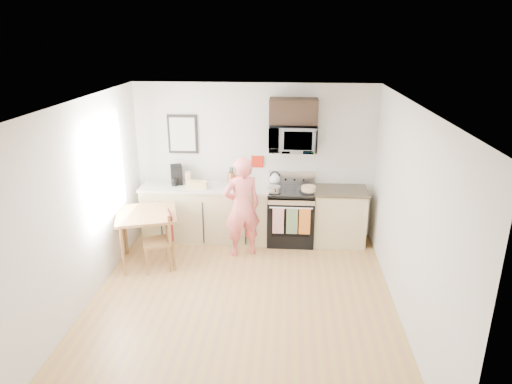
# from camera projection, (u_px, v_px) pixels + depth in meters

# --- Properties ---
(floor) EXTENTS (4.60, 4.60, 0.00)m
(floor) POSITION_uv_depth(u_px,v_px,m) (241.00, 305.00, 5.95)
(floor) COLOR #AD8543
(floor) RESTS_ON ground
(back_wall) EXTENTS (4.00, 0.04, 2.60)m
(back_wall) POSITION_uv_depth(u_px,v_px,m) (255.00, 161.00, 7.68)
(back_wall) COLOR beige
(back_wall) RESTS_ON floor
(front_wall) EXTENTS (4.00, 0.04, 2.60)m
(front_wall) POSITION_uv_depth(u_px,v_px,m) (206.00, 329.00, 3.35)
(front_wall) COLOR beige
(front_wall) RESTS_ON floor
(left_wall) EXTENTS (0.04, 4.60, 2.60)m
(left_wall) POSITION_uv_depth(u_px,v_px,m) (80.00, 208.00, 5.65)
(left_wall) COLOR beige
(left_wall) RESTS_ON floor
(right_wall) EXTENTS (0.04, 4.60, 2.60)m
(right_wall) POSITION_uv_depth(u_px,v_px,m) (408.00, 217.00, 5.37)
(right_wall) COLOR beige
(right_wall) RESTS_ON floor
(ceiling) EXTENTS (4.00, 4.60, 0.04)m
(ceiling) POSITION_uv_depth(u_px,v_px,m) (239.00, 104.00, 5.08)
(ceiling) COLOR silver
(ceiling) RESTS_ON back_wall
(window) EXTENTS (0.06, 1.40, 1.50)m
(window) POSITION_uv_depth(u_px,v_px,m) (105.00, 170.00, 6.32)
(window) COLOR silver
(window) RESTS_ON left_wall
(cabinet_left) EXTENTS (2.10, 0.60, 0.90)m
(cabinet_left) POSITION_uv_depth(u_px,v_px,m) (206.00, 213.00, 7.73)
(cabinet_left) COLOR tan
(cabinet_left) RESTS_ON floor
(countertop_left) EXTENTS (2.14, 0.64, 0.04)m
(countertop_left) POSITION_uv_depth(u_px,v_px,m) (205.00, 187.00, 7.58)
(countertop_left) COLOR beige
(countertop_left) RESTS_ON cabinet_left
(cabinet_right) EXTENTS (0.84, 0.60, 0.90)m
(cabinet_right) POSITION_uv_depth(u_px,v_px,m) (339.00, 217.00, 7.58)
(cabinet_right) COLOR tan
(cabinet_right) RESTS_ON floor
(countertop_right) EXTENTS (0.88, 0.64, 0.04)m
(countertop_right) POSITION_uv_depth(u_px,v_px,m) (341.00, 190.00, 7.42)
(countertop_right) COLOR black
(countertop_right) RESTS_ON cabinet_right
(range) EXTENTS (0.76, 0.70, 1.16)m
(range) POSITION_uv_depth(u_px,v_px,m) (291.00, 217.00, 7.62)
(range) COLOR black
(range) RESTS_ON floor
(microwave) EXTENTS (0.76, 0.51, 0.42)m
(microwave) POSITION_uv_depth(u_px,v_px,m) (293.00, 138.00, 7.27)
(microwave) COLOR silver
(microwave) RESTS_ON back_wall
(upper_cabinet) EXTENTS (0.76, 0.35, 0.40)m
(upper_cabinet) POSITION_uv_depth(u_px,v_px,m) (293.00, 111.00, 7.17)
(upper_cabinet) COLOR black
(upper_cabinet) RESTS_ON back_wall
(wall_art) EXTENTS (0.50, 0.04, 0.65)m
(wall_art) POSITION_uv_depth(u_px,v_px,m) (183.00, 134.00, 7.59)
(wall_art) COLOR black
(wall_art) RESTS_ON back_wall
(wall_trivet) EXTENTS (0.20, 0.02, 0.20)m
(wall_trivet) POSITION_uv_depth(u_px,v_px,m) (257.00, 162.00, 7.66)
(wall_trivet) COLOR #AE1F0E
(wall_trivet) RESTS_ON back_wall
(person) EXTENTS (0.69, 0.58, 1.60)m
(person) POSITION_uv_depth(u_px,v_px,m) (242.00, 207.00, 7.05)
(person) COLOR #E2423E
(person) RESTS_ON floor
(dining_table) EXTENTS (0.94, 0.94, 0.81)m
(dining_table) POSITION_uv_depth(u_px,v_px,m) (147.00, 219.00, 6.83)
(dining_table) COLOR brown
(dining_table) RESTS_ON floor
(chair) EXTENTS (0.53, 0.50, 0.91)m
(chair) POSITION_uv_depth(u_px,v_px,m) (165.00, 232.00, 6.70)
(chair) COLOR brown
(chair) RESTS_ON floor
(knife_block) EXTENTS (0.14, 0.15, 0.19)m
(knife_block) POSITION_uv_depth(u_px,v_px,m) (232.00, 178.00, 7.67)
(knife_block) COLOR brown
(knife_block) RESTS_ON countertop_left
(utensil_crock) EXTENTS (0.12, 0.12, 0.36)m
(utensil_crock) POSITION_uv_depth(u_px,v_px,m) (236.00, 177.00, 7.58)
(utensil_crock) COLOR #AE1F0E
(utensil_crock) RESTS_ON countertop_left
(fruit_bowl) EXTENTS (0.29, 0.29, 0.10)m
(fruit_bowl) POSITION_uv_depth(u_px,v_px,m) (191.00, 183.00, 7.62)
(fruit_bowl) COLOR white
(fruit_bowl) RESTS_ON countertop_left
(milk_carton) EXTENTS (0.11, 0.11, 0.23)m
(milk_carton) POSITION_uv_depth(u_px,v_px,m) (188.00, 178.00, 7.61)
(milk_carton) COLOR tan
(milk_carton) RESTS_ON countertop_left
(coffee_maker) EXTENTS (0.24, 0.29, 0.32)m
(coffee_maker) POSITION_uv_depth(u_px,v_px,m) (176.00, 175.00, 7.62)
(coffee_maker) COLOR black
(coffee_maker) RESTS_ON countertop_left
(bread_bag) EXTENTS (0.34, 0.17, 0.12)m
(bread_bag) POSITION_uv_depth(u_px,v_px,m) (197.00, 185.00, 7.45)
(bread_bag) COLOR tan
(bread_bag) RESTS_ON countertop_left
(cake) EXTENTS (0.28, 0.28, 0.09)m
(cake) POSITION_uv_depth(u_px,v_px,m) (309.00, 189.00, 7.34)
(cake) COLOR black
(cake) RESTS_ON range
(kettle) EXTENTS (0.19, 0.19, 0.24)m
(kettle) POSITION_uv_depth(u_px,v_px,m) (275.00, 179.00, 7.65)
(kettle) COLOR white
(kettle) RESTS_ON range
(pot) EXTENTS (0.21, 0.35, 0.10)m
(pot) POSITION_uv_depth(u_px,v_px,m) (274.00, 189.00, 7.31)
(pot) COLOR silver
(pot) RESTS_ON range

